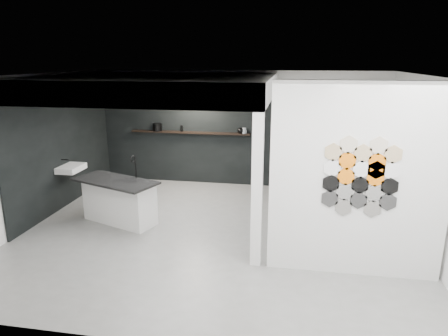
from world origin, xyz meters
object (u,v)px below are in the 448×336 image
Objects in this scene: kitchen_island at (119,200)px; kettle at (241,130)px; glass_vase at (244,131)px; bottle_dark at (182,128)px; partition_panel at (357,182)px; wall_basin at (71,168)px; utensil_cup at (158,129)px; glass_bowl at (244,132)px; stockpot at (157,127)px.

kettle is (1.99, 2.68, 0.95)m from kitchen_island.
glass_vase is 1.56m from bottle_dark.
wall_basin is (-5.46, 1.80, -0.55)m from partition_panel.
utensil_cup is (-2.09, 0.00, -0.02)m from kettle.
partition_panel is 30.63× the size of utensil_cup.
bottle_dark is (-1.47, 0.00, 0.01)m from kettle.
partition_panel is at bearing -42.28° from utensil_cup.
bottle_dark is 1.65× the size of utensil_cup.
wall_basin is 4.00m from glass_bowl.
glass_vase reaches higher than wall_basin.
wall_basin is 3.64× the size of kettle.
kitchen_island is at bearing -100.84° from bottle_dark.
kettle is at bearing 0.00° from bottle_dark.
glass_vase is at bearing 0.00° from stockpot.
stockpot reaches higher than kettle.
utensil_cup is (1.21, 2.07, 0.52)m from wall_basin.
stockpot reaches higher than utensil_cup.
kettle reaches higher than kitchen_island.
kitchen_island is at bearing 164.08° from partition_panel.
partition_panel reaches higher than stockpot.
stockpot reaches higher than glass_vase.
bottle_dark is (1.83, 2.07, 0.55)m from wall_basin.
stockpot is 2.19m from glass_bowl.
partition_panel reaches higher than glass_bowl.
stockpot is at bearing 180.00° from glass_bowl.
kettle is 1.20× the size of glass_vase.
kitchen_island is at bearing -25.10° from wall_basin.
partition_panel is 4.67× the size of wall_basin.
kitchen_island is 19.53× the size of utensil_cup.
glass_vase is at bearing 72.92° from kitchen_island.
utensil_cup is (-0.62, 0.00, -0.03)m from bottle_dark.
partition_panel reaches higher than kettle.
kitchen_island is 11.81× the size of bottle_dark.
bottle_dark reaches higher than wall_basin.
kitchen_island is at bearing -87.51° from stockpot.
wall_basin is 2.66× the size of stockpot.
glass_vase is at bearing 0.00° from bottle_dark.
glass_bowl is (2.19, 0.00, -0.05)m from stockpot.
glass_vase reaches higher than kitchen_island.
glass_vase is (-2.08, 3.87, -0.01)m from partition_panel.
partition_panel reaches higher than bottle_dark.
stockpot is 2.47× the size of utensil_cup.
utensil_cup reaches higher than wall_basin.
kitchen_island is 7.92× the size of stockpot.
partition_panel is 5.31m from bottle_dark.
bottle_dark is (-1.56, 0.00, 0.01)m from glass_vase.
utensil_cup is at bearing 137.72° from partition_panel.
partition_panel is 17.01× the size of kettle.
wall_basin is at bearing -120.17° from stockpot.
glass_bowl is (3.39, 2.07, 0.51)m from wall_basin.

